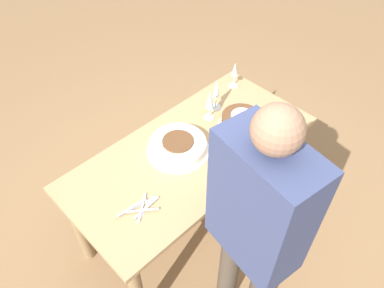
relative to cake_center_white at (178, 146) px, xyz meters
The scene contains 9 objects.
ground_plane 0.76m from the cake_center_white, 43.71° to the right, with size 12.00×12.00×0.00m, color #8E6B47.
dining_table 0.18m from the cake_center_white, 43.71° to the right, with size 1.49×0.71×0.72m.
cake_center_white is the anchor object (origin of this frame).
cake_front_chocolate 0.42m from the cake_center_white, 17.09° to the right, with size 0.28×0.28×0.10m.
wine_glass_near 0.45m from the cake_center_white, 14.25° to the left, with size 0.07×0.07×0.22m.
wine_glass_far 0.35m from the cake_center_white, 12.01° to the left, with size 0.07×0.07×0.20m.
wine_glass_extra 0.71m from the cake_center_white, 14.59° to the left, with size 0.06×0.06×0.18m.
fork_pile 0.44m from the cake_center_white, 157.90° to the right, with size 0.23×0.13×0.02m.
person_cutting 0.74m from the cake_center_white, 105.63° to the right, with size 0.28×0.43×1.57m.
Camera 1 is at (-1.02, -1.05, 2.29)m, focal length 35.00 mm.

